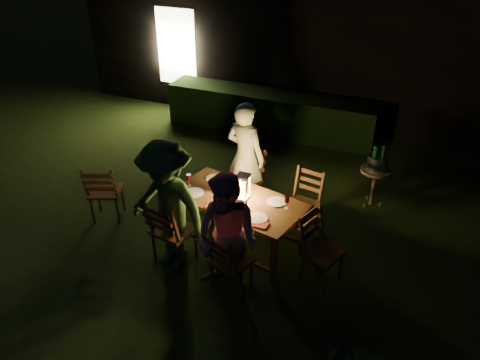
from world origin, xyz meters
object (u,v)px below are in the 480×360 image
at_px(person_opp_left, 167,207).
at_px(lantern, 243,188).
at_px(bottle_table, 222,184).
at_px(person_opp_right, 228,238).
at_px(bottle_bucket_b, 382,159).
at_px(chair_far_left, 244,190).
at_px(bottle_bucket_a, 374,160).
at_px(chair_spare, 107,201).
at_px(ice_bucket, 377,163).
at_px(side_table, 375,174).
at_px(chair_near_right, 231,271).
at_px(chair_near_left, 174,241).
at_px(dining_table, 238,203).
at_px(chair_end, 321,261).
at_px(chair_far_right, 302,213).
at_px(person_house_side, 245,157).

bearing_deg(person_opp_left, lantern, 60.11).
bearing_deg(bottle_table, person_opp_left, -116.44).
relative_size(person_opp_right, bottle_bucket_b, 4.98).
relative_size(chair_far_left, bottle_bucket_a, 3.10).
relative_size(chair_spare, ice_bucket, 3.28).
relative_size(person_opp_left, side_table, 2.81).
relative_size(chair_near_right, bottle_bucket_a, 2.92).
bearing_deg(ice_bucket, bottle_bucket_a, -141.34).
distance_m(side_table, bottle_bucket_b, 0.24).
xyz_separation_m(chair_near_left, bottle_bucket_a, (2.08, 2.28, 0.46)).
height_order(dining_table, chair_far_left, chair_far_left).
relative_size(chair_far_left, chair_spare, 1.01).
xyz_separation_m(chair_far_left, lantern, (0.33, -0.81, 0.57)).
distance_m(dining_table, bottle_bucket_a, 2.19).
distance_m(chair_end, bottle_table, 1.59).
height_order(chair_spare, lantern, lantern).
bearing_deg(ice_bucket, chair_spare, -152.09).
distance_m(chair_far_right, side_table, 1.34).
relative_size(chair_far_left, person_opp_left, 0.57).
bearing_deg(chair_far_left, person_house_side, -79.42).
distance_m(person_opp_left, ice_bucket, 3.19).
bearing_deg(ice_bucket, side_table, 180.00).
distance_m(dining_table, person_opp_left, 0.96).
relative_size(chair_far_right, bottle_table, 3.30).
relative_size(person_house_side, person_opp_left, 0.96).
xyz_separation_m(chair_spare, bottle_table, (1.73, 0.24, 0.56)).
bearing_deg(bottle_table, lantern, -3.27).
bearing_deg(chair_near_left, bottle_bucket_b, 57.36).
distance_m(bottle_table, ice_bucket, 2.39).
xyz_separation_m(chair_far_left, chair_end, (1.47, -1.12, -0.01)).
xyz_separation_m(chair_far_right, person_house_side, (-0.96, 0.27, 0.56)).
distance_m(chair_near_left, chair_spare, 1.45).
bearing_deg(chair_far_left, chair_near_left, 97.43).
distance_m(bottle_table, bottle_bucket_a, 2.32).
height_order(dining_table, person_house_side, person_house_side).
distance_m(lantern, bottle_bucket_b, 2.25).
relative_size(chair_far_left, person_house_side, 0.59).
distance_m(chair_near_right, chair_spare, 2.34).
bearing_deg(person_opp_left, chair_far_left, 89.90).
bearing_deg(chair_spare, ice_bucket, 5.70).
xyz_separation_m(bottle_table, ice_bucket, (1.76, 1.61, -0.13)).
relative_size(person_opp_right, bottle_table, 5.69).
relative_size(chair_spare, lantern, 2.81).
bearing_deg(ice_bucket, chair_near_left, -132.49).
bearing_deg(person_opp_right, chair_near_left, 176.93).
bearing_deg(bottle_bucket_a, side_table, 38.66).
relative_size(chair_end, person_opp_left, 0.55).
distance_m(dining_table, ice_bucket, 2.26).
bearing_deg(chair_near_left, chair_far_left, 87.23).
distance_m(person_opp_left, lantern, 1.00).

